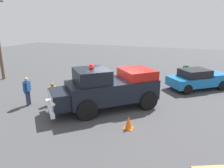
{
  "coord_description": "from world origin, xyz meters",
  "views": [
    {
      "loc": [
        3.75,
        -10.71,
        4.74
      ],
      "look_at": [
        -0.22,
        -0.14,
        1.39
      ],
      "focal_mm": 34.23,
      "sensor_mm": 36.0,
      "label": 1
    }
  ],
  "objects": [
    {
      "name": "traffic_cone",
      "position": [
        1.36,
        -2.22,
        0.31
      ],
      "size": [
        0.4,
        0.4,
        0.64
      ],
      "color": "orange",
      "rests_on": "ground"
    },
    {
      "name": "vintage_fire_truck",
      "position": [
        -0.39,
        -0.3,
        1.2
      ],
      "size": [
        5.84,
        5.63,
        2.59
      ],
      "color": "black",
      "rests_on": "ground"
    },
    {
      "name": "lawn_chair_by_car",
      "position": [
        3.4,
        8.46,
        0.59
      ],
      "size": [
        0.62,
        0.62,
        1.02
      ],
      "color": "#B7BABF",
      "rests_on": "ground"
    },
    {
      "name": "spectator_seated",
      "position": [
        -3.55,
        -0.89,
        0.7
      ],
      "size": [
        0.6,
        0.47,
        1.29
      ],
      "color": "#383842",
      "rests_on": "ground"
    },
    {
      "name": "lawn_chair_near_truck",
      "position": [
        -3.68,
        -0.86,
        0.59
      ],
      "size": [
        0.59,
        0.59,
        1.02
      ],
      "color": "#B7BABF",
      "rests_on": "ground"
    },
    {
      "name": "classic_hot_rod",
      "position": [
        4.34,
        5.34,
        0.75
      ],
      "size": [
        4.55,
        4.18,
        1.46
      ],
      "color": "black",
      "rests_on": "ground"
    },
    {
      "name": "ground_plane",
      "position": [
        0.0,
        0.0,
        0.0
      ],
      "size": [
        60.0,
        60.0,
        0.0
      ],
      "primitive_type": "plane",
      "color": "#424244"
    },
    {
      "name": "spectator_standing",
      "position": [
        -4.91,
        -1.52,
        0.96
      ],
      "size": [
        0.35,
        0.65,
        1.68
      ],
      "color": "#2D334C",
      "rests_on": "ground"
    }
  ]
}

